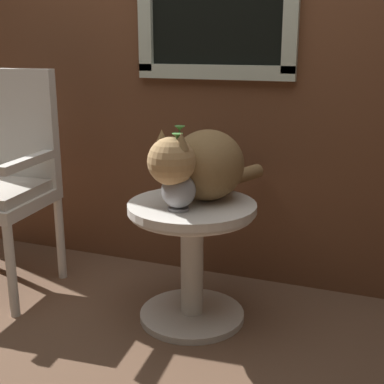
# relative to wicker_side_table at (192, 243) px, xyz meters

# --- Properties ---
(ground_plane) EXTENTS (6.00, 6.00, 0.00)m
(ground_plane) POSITION_rel_wicker_side_table_xyz_m (-0.16, -0.13, -0.36)
(ground_plane) COLOR brown
(back_wall) EXTENTS (4.00, 0.07, 2.60)m
(back_wall) POSITION_rel_wicker_side_table_xyz_m (-0.16, 0.52, 0.95)
(back_wall) COLOR brown
(back_wall) RESTS_ON ground_plane
(wicker_side_table) EXTENTS (0.56, 0.56, 0.55)m
(wicker_side_table) POSITION_rel_wicker_side_table_xyz_m (0.00, 0.00, 0.00)
(wicker_side_table) COLOR silver
(wicker_side_table) RESTS_ON ground_plane
(wicker_chair) EXTENTS (0.52, 0.52, 1.09)m
(wicker_chair) POSITION_rel_wicker_side_table_xyz_m (-1.01, 0.00, 0.23)
(wicker_chair) COLOR silver
(wicker_chair) RESTS_ON ground_plane
(cat) EXTENTS (0.41, 0.67, 0.33)m
(cat) POSITION_rel_wicker_side_table_xyz_m (0.03, 0.05, 0.35)
(cat) COLOR olive
(cat) RESTS_ON wicker_side_table
(pewter_vase_with_ivy) EXTENTS (0.14, 0.14, 0.34)m
(pewter_vase_with_ivy) POSITION_rel_wicker_side_table_xyz_m (-0.02, -0.11, 0.29)
(pewter_vase_with_ivy) COLOR #99999E
(pewter_vase_with_ivy) RESTS_ON wicker_side_table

